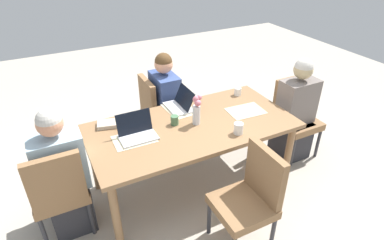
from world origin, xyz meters
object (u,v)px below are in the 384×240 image
Objects in this scene: chair_near_right_near at (251,195)px; coffee_mug_centre_left at (175,120)px; coffee_mug_near_right at (238,128)px; book_red_cover at (108,124)px; coffee_mug_near_left at (238,92)px; chair_far_left_mid at (158,110)px; person_head_left_left_far at (64,179)px; dining_table at (192,132)px; person_head_right_left_near at (295,115)px; flower_vase at (197,108)px; chair_head_right_left_near at (294,113)px; person_far_left_mid at (166,109)px; laptop_head_left_left_far at (137,133)px; laptop_far_left_mid at (180,104)px; book_blue_cover at (137,118)px; chair_head_left_left_far at (59,189)px.

coffee_mug_centre_left is (-0.26, 0.89, 0.29)m from chair_near_right_near.
book_red_cover is at bearing 146.91° from coffee_mug_near_right.
coffee_mug_centre_left is at bearing -164.25° from coffee_mug_near_left.
chair_far_left_mid is 0.75× the size of person_head_left_left_far.
dining_table is 9.67× the size of book_red_cover.
coffee_mug_centre_left reaches higher than book_red_cover.
chair_far_left_mid is 0.95m from coffee_mug_near_left.
flower_vase is (-1.23, 0.03, 0.38)m from person_head_right_left_near.
person_head_left_left_far is (-1.19, 0.02, -0.14)m from dining_table.
coffee_mug_near_left is (1.92, 0.30, 0.26)m from person_head_left_left_far.
book_red_cover is (-0.82, 1.15, 0.26)m from chair_near_right_near.
person_head_right_left_near is at bearing -128.76° from chair_head_right_left_near.
laptop_head_left_left_far is at bearing -128.01° from person_far_left_mid.
laptop_far_left_mid is (0.04, 0.34, 0.12)m from dining_table.
chair_head_right_left_near reaches higher than book_blue_cover.
person_head_right_left_near is 2.52m from chair_head_left_left_far.
book_blue_cover is at bearing -129.06° from chair_far_left_mid.
person_head_left_left_far is 1.33× the size of chair_near_right_near.
chair_near_right_near is 0.91m from flower_vase.
person_far_left_mid is at bearing 51.99° from laptop_head_left_left_far.
laptop_far_left_mid is (-0.01, -0.42, 0.26)m from person_far_left_mid.
person_far_left_mid is 1.33× the size of chair_near_right_near.
chair_near_right_near is 0.61m from coffee_mug_near_right.
book_blue_cover is (-0.48, -0.44, 0.23)m from person_far_left_mid.
dining_table is at bearing 176.47° from flower_vase.
book_red_cover is (-0.70, 0.33, 0.10)m from dining_table.
person_head_left_left_far is (-1.23, -0.74, 0.00)m from person_far_left_mid.
chair_head_left_left_far is at bearing -177.99° from chair_head_right_left_near.
book_red_cover is (-1.98, 0.37, 0.24)m from person_head_right_left_near.
person_far_left_mid is 0.96m from laptop_head_left_left_far.
chair_near_right_near reaches higher than book_blue_cover.
book_blue_cover is (-0.48, 0.33, -0.15)m from flower_vase.
flower_vase is 1.48× the size of book_red_cover.
book_red_cover reaches higher than dining_table.
person_far_left_mid is (0.05, 0.77, -0.14)m from dining_table.
person_head_left_left_far is (-1.16, -0.80, 0.03)m from chair_far_left_mid.
chair_far_left_mid is 0.81m from coffee_mug_centre_left.
chair_head_right_left_near is 2.81× the size of laptop_head_left_left_far.
person_head_right_left_near reaches higher than chair_near_right_near.
laptop_head_left_left_far reaches higher than chair_head_left_left_far.
coffee_mug_centre_left is (-0.87, -0.25, 0.00)m from coffee_mug_near_left.
flower_vase is 0.93× the size of laptop_head_left_left_far.
flower_vase is (1.23, -0.03, 0.38)m from person_head_left_left_far.
coffee_mug_near_left is 0.43× the size of book_blue_cover.
person_head_left_left_far reaches higher than coffee_mug_near_right.
coffee_mug_near_left is (1.98, 0.38, 0.29)m from chair_head_left_left_far.
book_blue_cover is (0.09, 0.29, -0.03)m from laptop_head_left_left_far.
chair_far_left_mid is 0.10m from person_far_left_mid.
flower_vase is 0.93× the size of laptop_far_left_mid.
person_far_left_mid is 5.97× the size of book_red_cover.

